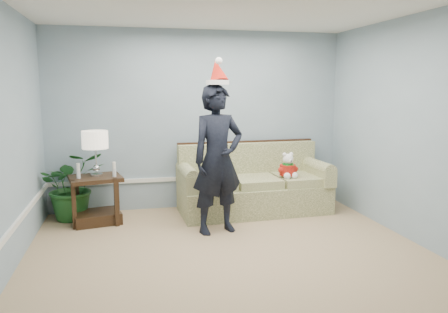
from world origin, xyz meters
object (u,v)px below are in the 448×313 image
side_table (97,205)px  teddy_bear (288,168)px  table_lamp (95,142)px  man (218,160)px  sofa (253,187)px  houseplant (73,186)px

side_table → teddy_bear: bearing=-3.0°
table_lamp → man: bearing=-26.3°
teddy_bear → sofa: bearing=145.2°
sofa → man: (-0.71, -0.83, 0.58)m
man → teddy_bear: man is taller
sofa → houseplant: size_ratio=2.30×
sofa → houseplant: (-2.59, 0.16, 0.12)m
side_table → houseplant: houseplant is taller
houseplant → sofa: bearing=-3.6°
houseplant → teddy_bear: (3.05, -0.40, 0.19)m
houseplant → side_table: bearing=-38.4°
man → table_lamp: bearing=138.6°
table_lamp → man: 1.72m
side_table → table_lamp: bearing=54.2°
man → side_table: bearing=139.5°
houseplant → teddy_bear: size_ratio=2.54×
table_lamp → man: size_ratio=0.33×
man → teddy_bear: bearing=11.6°
table_lamp → side_table: bearing=-125.8°
houseplant → man: (1.88, -0.99, 0.46)m
houseplant → man: 2.17m
table_lamp → houseplant: size_ratio=0.64×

